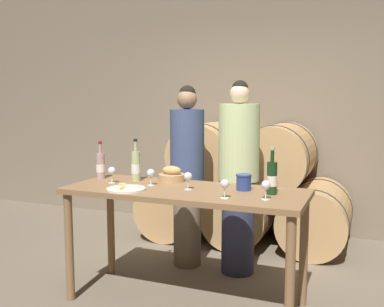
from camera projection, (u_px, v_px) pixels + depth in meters
name	position (u px, v px, depth m)	size (l,w,h in m)	color
ground_plane	(185.00, 302.00, 3.46)	(10.00, 10.00, 0.00)	#726654
stone_wall_back	(258.00, 95.00, 5.32)	(10.00, 0.12, 3.20)	#7F705B
barrel_stack	(244.00, 188.00, 4.89)	(2.25, 0.95, 1.31)	tan
tasting_table	(185.00, 204.00, 3.36)	(1.81, 0.71, 0.89)	olive
person_left	(187.00, 175.00, 4.14)	(0.31, 0.31, 1.68)	#756651
person_right	(239.00, 177.00, 3.95)	(0.36, 0.36, 1.72)	#2D334C
wine_bottle_red	(272.00, 178.00, 3.15)	(0.07, 0.07, 0.34)	#193819
wine_bottle_white	(136.00, 166.00, 3.66)	(0.07, 0.07, 0.35)	#ADBC7F
wine_bottle_rose	(101.00, 166.00, 3.77)	(0.07, 0.07, 0.32)	#BC8E93
blue_crock	(244.00, 181.00, 3.29)	(0.12, 0.12, 0.12)	navy
bread_basket	(172.00, 175.00, 3.65)	(0.22, 0.22, 0.13)	tan
cheese_plate	(126.00, 189.00, 3.31)	(0.29, 0.29, 0.04)	white
wine_glass_far_left	(112.00, 171.00, 3.57)	(0.06, 0.06, 0.13)	white
wine_glass_left	(151.00, 174.00, 3.47)	(0.06, 0.06, 0.13)	white
wine_glass_center	(188.00, 177.00, 3.31)	(0.06, 0.06, 0.13)	white
wine_glass_right	(225.00, 185.00, 3.02)	(0.06, 0.06, 0.13)	white
wine_glass_far_right	(266.00, 186.00, 2.98)	(0.06, 0.06, 0.13)	white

